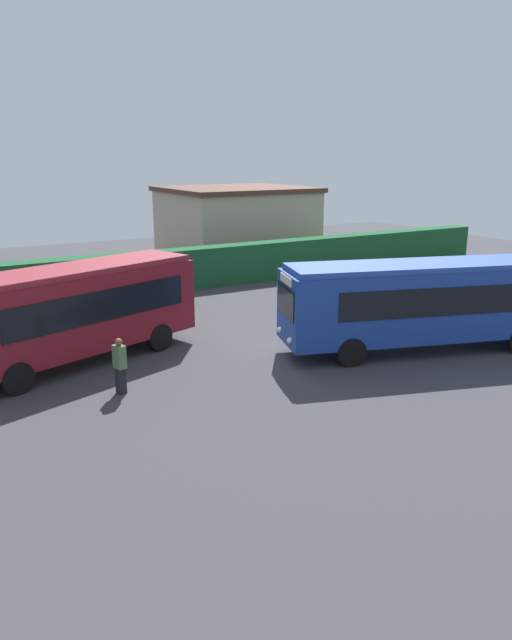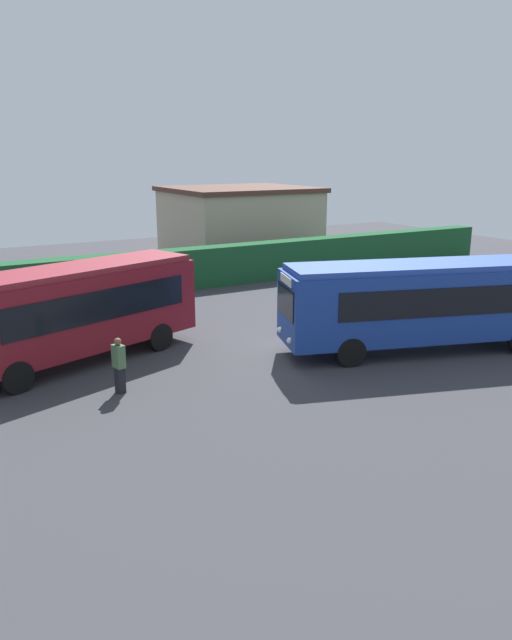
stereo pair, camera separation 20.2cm
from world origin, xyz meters
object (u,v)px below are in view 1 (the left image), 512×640
bus_maroon (74,309)px  bus_blue (426,300)px  person_left (120,364)px  person_center (451,304)px

bus_maroon → bus_blue: 12.25m
bus_maroon → bus_blue: size_ratio=0.85×
person_left → person_center: bearing=168.7°
bus_blue → person_left: size_ratio=6.21×
bus_maroon → bus_blue: bus_maroon is taller
person_left → bus_blue: bearing=159.3°
person_center → bus_blue: bearing=-107.6°
bus_maroon → person_left: 3.53m
bus_blue → bus_maroon: bearing=-5.8°
person_center → bus_maroon: bearing=-147.5°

